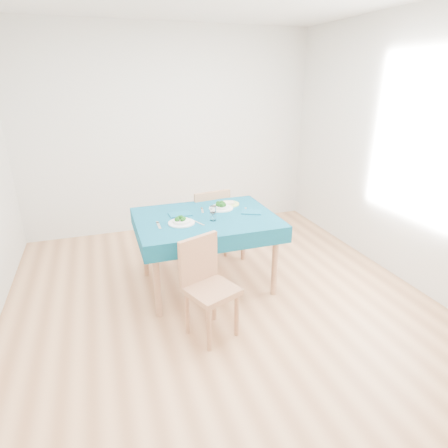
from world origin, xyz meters
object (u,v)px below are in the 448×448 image
object	(u,v)px
chair_near	(211,286)
bowl_near	(181,220)
table	(206,251)
bowl_far	(221,205)
chair_far	(205,212)
side_plate	(229,204)

from	to	relation	value
chair_near	bowl_near	size ratio (longest dim) A/B	3.71
table	bowl_far	xyz separation A→B (m)	(0.22, 0.18, 0.42)
chair_near	bowl_far	bearing A→B (deg)	45.57
table	chair_far	bearing A→B (deg)	74.38
table	bowl_far	world-z (taller)	bowl_far
table	bowl_near	distance (m)	0.51
table	side_plate	bearing A→B (deg)	39.84
chair_near	chair_far	world-z (taller)	chair_far
table	chair_near	distance (m)	0.85
table	chair_far	xyz separation A→B (m)	(0.20, 0.72, 0.17)
chair_far	side_plate	size ratio (longest dim) A/B	4.93
chair_far	bowl_near	world-z (taller)	chair_far
chair_near	bowl_near	xyz separation A→B (m)	(-0.07, 0.71, 0.33)
bowl_near	bowl_far	world-z (taller)	same
bowl_near	side_plate	bearing A→B (deg)	32.67
chair_far	bowl_near	size ratio (longest dim) A/B	4.35
bowl_near	side_plate	xyz separation A→B (m)	(0.62, 0.40, -0.03)
chair_near	bowl_near	bearing A→B (deg)	74.00
chair_far	bowl_near	bearing A→B (deg)	51.65
side_plate	bowl_near	bearing A→B (deg)	-147.33
bowl_far	side_plate	distance (m)	0.17
bowl_near	side_plate	world-z (taller)	bowl_near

